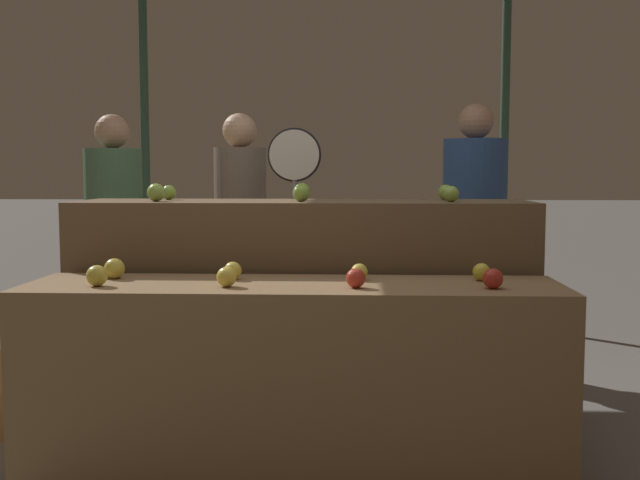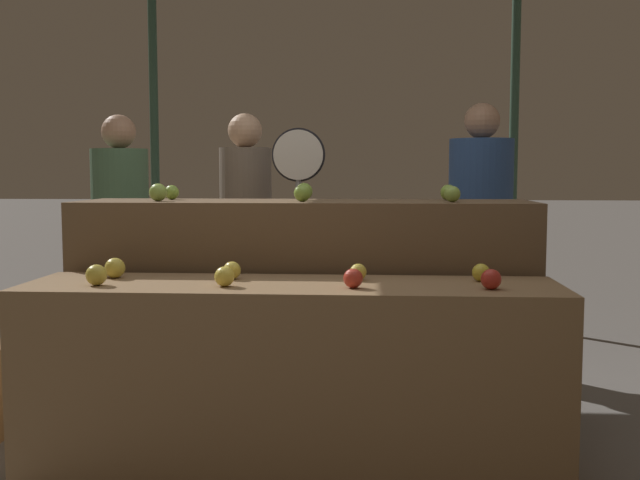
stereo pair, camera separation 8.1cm
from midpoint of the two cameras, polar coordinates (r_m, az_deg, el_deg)
ground_plane at (r=3.24m, az=-2.75°, el=-17.16°), size 60.00×60.00×0.00m
display_counter_front at (r=3.12m, az=-2.78°, el=-10.48°), size 2.17×0.55×0.78m
display_counter_back at (r=3.66m, az=-1.93°, el=-5.59°), size 2.17×0.55×1.10m
apple_front_0 at (r=3.09m, az=-17.36°, el=-2.62°), size 0.08×0.08×0.08m
apple_front_1 at (r=2.96m, az=-7.91°, el=-2.80°), size 0.08×0.08×0.08m
apple_front_2 at (r=2.91m, az=1.94°, el=-2.93°), size 0.08×0.08×0.08m
apple_front_3 at (r=2.96m, az=12.27°, el=-2.89°), size 0.08×0.08×0.08m
apple_front_4 at (r=3.29m, az=-16.08°, el=-2.11°), size 0.09×0.09×0.09m
apple_front_5 at (r=3.16m, az=-7.40°, el=-2.34°), size 0.08×0.08×0.08m
apple_front_6 at (r=3.12m, az=2.27°, el=-2.45°), size 0.07×0.07×0.07m
apple_front_7 at (r=3.16m, az=11.49°, el=-2.41°), size 0.07×0.07×0.07m
apple_back_0 at (r=3.61m, az=-13.02°, el=3.55°), size 0.08×0.08×0.08m
apple_back_1 at (r=3.49m, az=-2.09°, el=3.58°), size 0.08×0.08×0.08m
apple_back_2 at (r=3.49m, az=9.30°, el=3.48°), size 0.07×0.07×0.07m
apple_back_3 at (r=3.81m, az=-12.05°, el=3.56°), size 0.07×0.07×0.07m
apple_back_4 at (r=3.70m, az=-2.00°, el=3.71°), size 0.08×0.08×0.08m
apple_back_5 at (r=3.72m, az=8.95°, el=3.61°), size 0.08×0.08×0.08m
produce_scale at (r=4.21m, az=-2.51°, el=3.15°), size 0.30×0.20×1.48m
person_vendor_at_scale at (r=4.61m, az=-6.58°, el=1.31°), size 0.35×0.35×1.59m
person_customer_left at (r=4.76m, az=-15.87°, el=1.11°), size 0.40×0.40×1.58m
person_customer_right at (r=4.71m, az=11.18°, el=1.58°), size 0.43×0.43×1.65m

